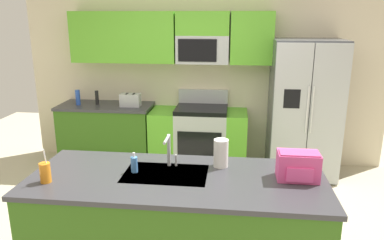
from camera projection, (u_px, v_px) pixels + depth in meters
The scene contains 14 objects.
ground_plane at pixel (185, 236), 3.76m from camera, with size 9.00×9.00×0.00m, color beige.
kitchen_wall_unit at pixel (194, 64), 5.37m from camera, with size 5.20×0.43×2.60m.
back_counter at pixel (107, 134), 5.51m from camera, with size 1.34×0.63×0.90m.
range_oven at pixel (199, 138), 5.37m from camera, with size 1.36×0.61×1.10m.
refrigerator at pixel (304, 109), 5.01m from camera, with size 0.90×0.76×1.85m.
island_counter at pixel (177, 226), 3.11m from camera, with size 2.38×0.97×0.90m.
toaster at pixel (130, 100), 5.27m from camera, with size 0.28×0.16×0.18m.
pepper_mill at pixel (97, 98), 5.37m from camera, with size 0.05×0.05×0.20m, color black.
bottle_blue at pixel (78, 97), 5.35m from camera, with size 0.07×0.07×0.22m, color blue.
sink_faucet at pixel (169, 148), 3.14m from camera, with size 0.08×0.21×0.28m.
drink_cup_orange at pixel (45, 172), 2.87m from camera, with size 0.08×0.08×0.28m.
soap_dispenser at pixel (134, 164), 3.06m from camera, with size 0.06×0.06×0.17m.
paper_towel_roll at pixel (221, 153), 3.16m from camera, with size 0.12×0.12×0.24m, color white.
backpack at pixel (298, 165), 2.91m from camera, with size 0.32×0.22×0.23m.
Camera 1 is at (0.45, -3.27, 2.15)m, focal length 34.92 mm.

